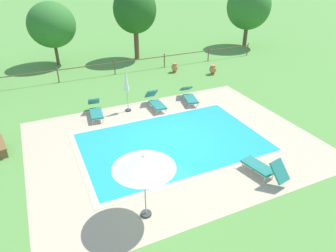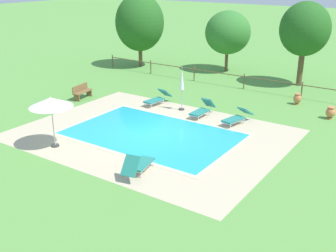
# 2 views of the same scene
# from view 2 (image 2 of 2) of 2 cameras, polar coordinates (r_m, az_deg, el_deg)

# --- Properties ---
(ground_plane) EXTENTS (160.00, 160.00, 0.00)m
(ground_plane) POSITION_cam_2_polar(r_m,az_deg,el_deg) (20.40, -2.21, -1.11)
(ground_plane) COLOR #599342
(pool_deck_paving) EXTENTS (12.61, 9.73, 0.01)m
(pool_deck_paving) POSITION_cam_2_polar(r_m,az_deg,el_deg) (20.39, -2.21, -1.10)
(pool_deck_paving) COLOR #BCAD8E
(pool_deck_paving) RESTS_ON ground
(swimming_pool_water) EXTENTS (8.07, 5.19, 0.01)m
(swimming_pool_water) POSITION_cam_2_polar(r_m,az_deg,el_deg) (20.39, -2.21, -1.10)
(swimming_pool_water) COLOR #23A8C1
(swimming_pool_water) RESTS_ON ground
(pool_coping_rim) EXTENTS (8.55, 5.67, 0.01)m
(pool_coping_rim) POSITION_cam_2_polar(r_m,az_deg,el_deg) (20.39, -2.21, -1.09)
(pool_coping_rim) COLOR beige
(pool_coping_rim) RESTS_ON ground
(sun_lounger_north_near_steps) EXTENTS (0.63, 1.95, 0.91)m
(sun_lounger_north_near_steps) POSITION_cam_2_polar(r_m,az_deg,el_deg) (22.85, 4.73, 2.28)
(sun_lounger_north_near_steps) COLOR #237A70
(sun_lounger_north_near_steps) RESTS_ON ground
(sun_lounger_north_mid) EXTENTS (0.95, 1.96, 0.97)m
(sun_lounger_north_mid) POSITION_cam_2_polar(r_m,az_deg,el_deg) (16.40, -4.08, -5.31)
(sun_lounger_north_mid) COLOR #237A70
(sun_lounger_north_mid) RESTS_ON ground
(sun_lounger_north_far) EXTENTS (0.83, 2.04, 0.86)m
(sun_lounger_north_far) POSITION_cam_2_polar(r_m,az_deg,el_deg) (24.82, -1.47, 3.82)
(sun_lounger_north_far) COLOR #237A70
(sun_lounger_north_far) RESTS_ON ground
(sun_lounger_north_end) EXTENTS (1.01, 2.11, 0.79)m
(sun_lounger_north_end) POSITION_cam_2_polar(r_m,az_deg,el_deg) (21.93, 9.46, 1.21)
(sun_lounger_north_end) COLOR #237A70
(sun_lounger_north_end) RESTS_ON ground
(patio_umbrella_open_foreground) EXTENTS (1.95, 1.95, 2.37)m
(patio_umbrella_open_foreground) POSITION_cam_2_polar(r_m,az_deg,el_deg) (18.96, -15.82, 3.12)
(patio_umbrella_open_foreground) COLOR #383838
(patio_umbrella_open_foreground) RESTS_ON ground
(patio_umbrella_closed_row_west) EXTENTS (0.32, 0.32, 2.50)m
(patio_umbrella_closed_row_west) POSITION_cam_2_polar(r_m,az_deg,el_deg) (23.47, 1.92, 6.09)
(patio_umbrella_closed_row_west) COLOR #383838
(patio_umbrella_closed_row_west) RESTS_ON ground
(wooden_bench_lawn_side) EXTENTS (0.67, 1.55, 0.87)m
(wooden_bench_lawn_side) POSITION_cam_2_polar(r_m,az_deg,el_deg) (26.53, -11.76, 4.70)
(wooden_bench_lawn_side) COLOR brown
(wooden_bench_lawn_side) RESTS_ON ground
(terracotta_urn_near_fence) EXTENTS (0.51, 0.51, 0.67)m
(terracotta_urn_near_fence) POSITION_cam_2_polar(r_m,az_deg,el_deg) (24.03, 21.45, 1.76)
(terracotta_urn_near_fence) COLOR #C67547
(terracotta_urn_near_fence) RESTS_ON ground
(terracotta_urn_by_tree) EXTENTS (0.47, 0.47, 0.67)m
(terracotta_urn_by_tree) POSITION_cam_2_polar(r_m,az_deg,el_deg) (26.00, 17.37, 3.63)
(terracotta_urn_by_tree) COLOR #C67547
(terracotta_urn_by_tree) RESTS_ON ground
(perimeter_fence) EXTENTS (23.56, 0.08, 1.05)m
(perimeter_fence) POSITION_cam_2_polar(r_m,az_deg,el_deg) (28.54, 10.43, 6.42)
(perimeter_fence) COLOR brown
(perimeter_fence) RESTS_ON ground
(tree_far_west) EXTENTS (3.95, 3.95, 5.85)m
(tree_far_west) POSITION_cam_2_polar(r_m,az_deg,el_deg) (34.66, -3.91, 13.98)
(tree_far_west) COLOR brown
(tree_far_west) RESTS_ON ground
(tree_centre) EXTENTS (3.37, 3.37, 5.68)m
(tree_centre) POSITION_cam_2_polar(r_m,az_deg,el_deg) (29.88, 18.31, 12.52)
(tree_centre) COLOR brown
(tree_centre) RESTS_ON ground
(tree_east_mid) EXTENTS (3.52, 3.52, 4.69)m
(tree_east_mid) POSITION_cam_2_polar(r_m,az_deg,el_deg) (33.22, 8.23, 12.59)
(tree_east_mid) COLOR brown
(tree_east_mid) RESTS_ON ground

